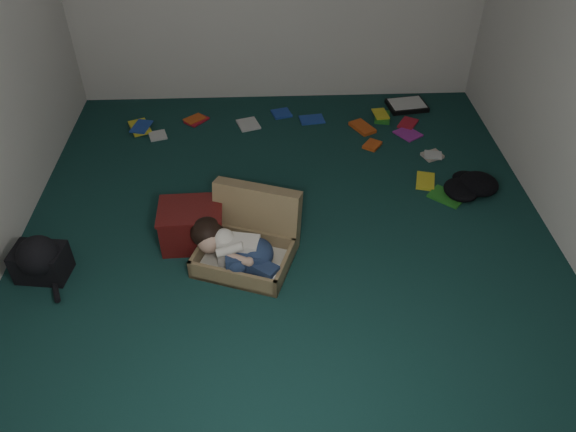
{
  "coord_description": "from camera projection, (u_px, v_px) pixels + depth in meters",
  "views": [
    {
      "loc": [
        -0.13,
        -3.11,
        2.82
      ],
      "look_at": [
        0.0,
        -0.15,
        0.35
      ],
      "focal_mm": 35.0,
      "sensor_mm": 36.0,
      "label": 1
    }
  ],
  "objects": [
    {
      "name": "floor",
      "position": [
        287.0,
        239.0,
        4.2
      ],
      "size": [
        4.5,
        4.5,
        0.0
      ],
      "primitive_type": "plane",
      "color": "#133734",
      "rests_on": "ground"
    },
    {
      "name": "wall_front",
      "position": [
        319.0,
        426.0,
        1.64
      ],
      "size": [
        4.5,
        0.0,
        4.5
      ],
      "primitive_type": "plane",
      "rotation": [
        -1.57,
        0.0,
        0.0
      ],
      "color": "white",
      "rests_on": "ground"
    },
    {
      "name": "suitcase",
      "position": [
        249.0,
        239.0,
        3.99
      ],
      "size": [
        0.81,
        0.8,
        0.47
      ],
      "rotation": [
        0.0,
        0.0,
        -0.34
      ],
      "color": "olive",
      "rests_on": "floor"
    },
    {
      "name": "person",
      "position": [
        235.0,
        248.0,
        3.85
      ],
      "size": [
        0.63,
        0.5,
        0.29
      ],
      "rotation": [
        0.0,
        0.0,
        -0.34
      ],
      "color": "white",
      "rests_on": "suitcase"
    },
    {
      "name": "maroon_bin",
      "position": [
        192.0,
        225.0,
        4.08
      ],
      "size": [
        0.47,
        0.38,
        0.32
      ],
      "rotation": [
        0.0,
        0.0,
        0.04
      ],
      "color": "#521110",
      "rests_on": "floor"
    },
    {
      "name": "backpack",
      "position": [
        41.0,
        261.0,
        3.83
      ],
      "size": [
        0.47,
        0.4,
        0.26
      ],
      "primitive_type": null,
      "rotation": [
        0.0,
        0.0,
        -0.14
      ],
      "color": "black",
      "rests_on": "floor"
    },
    {
      "name": "clothing_pile",
      "position": [
        470.0,
        179.0,
        4.66
      ],
      "size": [
        0.46,
        0.38,
        0.14
      ],
      "primitive_type": null,
      "rotation": [
        0.0,
        0.0,
        0.02
      ],
      "color": "black",
      "rests_on": "floor"
    },
    {
      "name": "paper_tray",
      "position": [
        407.0,
        105.0,
        5.72
      ],
      "size": [
        0.42,
        0.34,
        0.05
      ],
      "rotation": [
        0.0,
        0.0,
        0.15
      ],
      "color": "black",
      "rests_on": "floor"
    },
    {
      "name": "book_scatter",
      "position": [
        324.0,
        136.0,
        5.3
      ],
      "size": [
        2.9,
        1.68,
        0.02
      ],
      "color": "yellow",
      "rests_on": "floor"
    }
  ]
}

